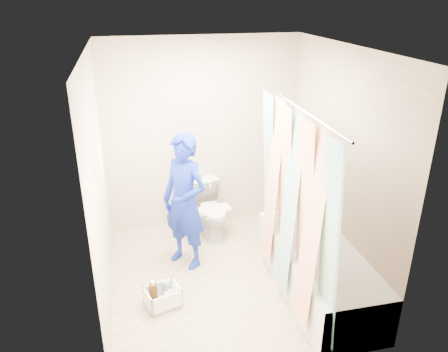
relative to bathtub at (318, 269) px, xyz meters
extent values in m
plane|color=tan|center=(-0.85, 0.43, -0.27)|extent=(2.60, 2.60, 0.00)
cube|color=silver|center=(-0.85, 0.43, 2.13)|extent=(2.40, 2.60, 0.02)
cube|color=tan|center=(-0.85, 1.73, 0.93)|extent=(2.40, 0.02, 2.40)
cube|color=tan|center=(-0.85, -0.88, 0.93)|extent=(2.40, 0.02, 2.40)
cube|color=tan|center=(-2.05, 0.43, 0.93)|extent=(0.02, 2.60, 2.40)
cube|color=tan|center=(0.35, 0.43, 0.93)|extent=(0.02, 2.60, 2.40)
cube|color=silver|center=(0.00, 0.00, -0.02)|extent=(0.70, 1.75, 0.50)
cube|color=silver|center=(0.00, 0.00, 0.19)|extent=(0.58, 1.63, 0.06)
cylinder|color=silver|center=(-0.33, 0.00, 1.68)|extent=(0.02, 1.90, 0.02)
cube|color=white|center=(-0.33, 0.00, 0.75)|extent=(0.06, 1.75, 1.80)
imported|color=white|center=(-0.83, 1.38, 0.07)|extent=(0.47, 0.71, 0.68)
cube|color=silver|center=(-0.81, 1.27, 0.13)|extent=(0.44, 0.24, 0.03)
cylinder|color=black|center=(-0.93, 1.54, 0.38)|extent=(0.03, 0.03, 0.20)
cylinder|color=gold|center=(-0.93, 1.54, 0.49)|extent=(0.05, 0.05, 0.03)
cylinder|color=white|center=(-0.80, 1.56, 0.36)|extent=(0.03, 0.03, 0.16)
imported|color=#0D1389|center=(-1.22, 0.81, 0.49)|extent=(0.64, 0.66, 1.52)
cube|color=white|center=(-1.56, 0.13, -0.25)|extent=(0.39, 0.34, 0.03)
cube|color=white|center=(-1.71, 0.08, -0.17)|extent=(0.09, 0.26, 0.20)
cube|color=white|center=(-1.41, 0.17, -0.17)|extent=(0.09, 0.26, 0.20)
cube|color=white|center=(-1.53, 0.01, -0.17)|extent=(0.32, 0.11, 0.20)
cube|color=white|center=(-1.59, 0.24, -0.17)|extent=(0.32, 0.11, 0.20)
cylinder|color=#40240C|center=(-1.64, 0.15, -0.13)|extent=(0.08, 0.08, 0.22)
cylinder|color=white|center=(-1.51, 0.20, -0.14)|extent=(0.07, 0.07, 0.20)
cylinder|color=beige|center=(-1.52, 0.08, -0.16)|extent=(0.05, 0.05, 0.14)
cylinder|color=#40240C|center=(-1.61, 0.04, -0.20)|extent=(0.07, 0.07, 0.07)
cylinder|color=gold|center=(-1.61, 0.04, -0.16)|extent=(0.07, 0.07, 0.01)
imported|color=white|center=(-1.45, 0.11, -0.13)|extent=(0.13, 0.13, 0.21)
camera|label=1|loc=(-1.74, -3.38, 2.60)|focal=35.00mm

